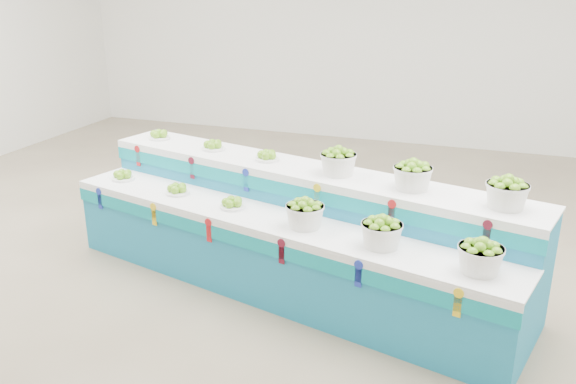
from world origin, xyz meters
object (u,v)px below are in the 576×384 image
Objects in this scene: display_stand at (288,230)px; basket_lower_left at (305,213)px; plate_upper_mid at (213,145)px; basket_upper_right at (507,193)px.

basket_lower_left is (0.26, -0.34, 0.33)m from display_stand.
basket_upper_right is (2.72, -0.68, 0.07)m from plate_upper_mid.
display_stand is at bearing 174.44° from basket_upper_right.
plate_upper_mid is 2.80m from basket_upper_right.
basket_upper_right reaches higher than display_stand.
plate_upper_mid is at bearing 166.00° from display_stand.
basket_lower_left is at bearing -37.81° from display_stand.
plate_upper_mid is 0.71× the size of basket_upper_right.
plate_upper_mid is at bearing 165.87° from basket_upper_right.
display_stand is 19.08× the size of plate_upper_mid.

